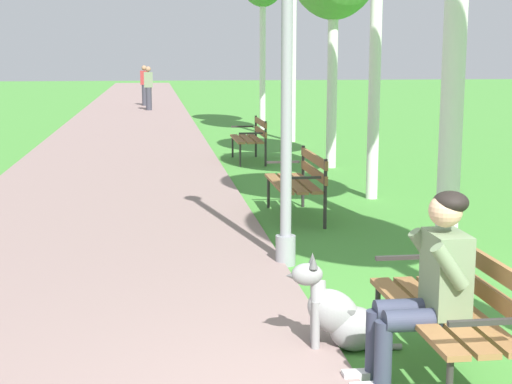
{
  "coord_description": "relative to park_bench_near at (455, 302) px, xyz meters",
  "views": [
    {
      "loc": [
        -1.44,
        -3.55,
        2.07
      ],
      "look_at": [
        -0.57,
        2.96,
        0.9
      ],
      "focal_mm": 54.16,
      "sensor_mm": 36.0,
      "label": 1
    }
  ],
  "objects": [
    {
      "name": "person_seated_on_near_bench",
      "position": [
        -0.21,
        -0.07,
        0.17
      ],
      "size": [
        0.74,
        0.49,
        1.25
      ],
      "color": "#33384C",
      "rests_on": "ground"
    },
    {
      "name": "lamp_post_near",
      "position": [
        -0.6,
        2.85,
        1.5
      ],
      "size": [
        0.24,
        0.24,
        3.87
      ],
      "color": "gray",
      "rests_on": "ground"
    },
    {
      "name": "park_bench_mid",
      "position": [
        -0.04,
        5.07,
        0.0
      ],
      "size": [
        0.55,
        1.5,
        0.85
      ],
      "color": "olive",
      "rests_on": "ground"
    },
    {
      "name": "pedestrian_further_distant",
      "position": [
        -2.18,
        27.18,
        0.33
      ],
      "size": [
        0.32,
        0.22,
        1.65
      ],
      "color": "#383842",
      "rests_on": "ground"
    },
    {
      "name": "pedestrian_distant",
      "position": [
        -2.01,
        24.5,
        0.33
      ],
      "size": [
        0.32,
        0.22,
        1.65
      ],
      "color": "#383842",
      "rests_on": "ground"
    },
    {
      "name": "park_bench_near",
      "position": [
        0.0,
        0.0,
        0.0
      ],
      "size": [
        0.55,
        1.5,
        0.85
      ],
      "color": "olive",
      "rests_on": "ground"
    },
    {
      "name": "dog_grey",
      "position": [
        -0.61,
        0.56,
        -0.25
      ],
      "size": [
        0.83,
        0.32,
        0.71
      ],
      "color": "gray",
      "rests_on": "ground"
    },
    {
      "name": "paved_path",
      "position": [
        -2.56,
        23.04,
        -0.49
      ],
      "size": [
        3.87,
        60.0,
        0.04
      ],
      "primitive_type": "cube",
      "color": "gray",
      "rests_on": "ground"
    },
    {
      "name": "park_bench_far",
      "position": [
        0.02,
        10.39,
        0.0
      ],
      "size": [
        0.55,
        1.5,
        0.85
      ],
      "color": "olive",
      "rests_on": "ground"
    }
  ]
}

